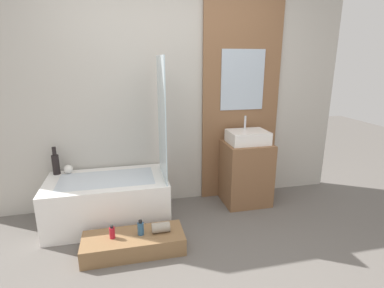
{
  "coord_description": "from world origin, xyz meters",
  "views": [
    {
      "loc": [
        -0.5,
        -1.79,
        1.66
      ],
      "look_at": [
        0.08,
        0.71,
        0.93
      ],
      "focal_mm": 28.0,
      "sensor_mm": 36.0,
      "label": 1
    }
  ],
  "objects_px": {
    "bathtub": "(108,200)",
    "sink": "(248,137)",
    "vase_tall_dark": "(56,163)",
    "bottle_soap_primary": "(112,232)",
    "bottle_soap_secondary": "(141,228)",
    "vase_round_light": "(68,169)",
    "wooden_step_bench": "(134,243)"
  },
  "relations": [
    {
      "from": "bathtub",
      "to": "sink",
      "type": "relative_size",
      "value": 2.75
    },
    {
      "from": "vase_tall_dark",
      "to": "bottle_soap_primary",
      "type": "bearing_deg",
      "value": -56.11
    },
    {
      "from": "vase_tall_dark",
      "to": "bottle_soap_secondary",
      "type": "distance_m",
      "value": 1.24
    },
    {
      "from": "vase_round_light",
      "to": "bottle_soap_primary",
      "type": "xyz_separation_m",
      "value": [
        0.45,
        -0.84,
        -0.32
      ]
    },
    {
      "from": "bottle_soap_secondary",
      "to": "wooden_step_bench",
      "type": "bearing_deg",
      "value": 180.0
    },
    {
      "from": "vase_tall_dark",
      "to": "bottle_soap_secondary",
      "type": "bearing_deg",
      "value": -46.15
    },
    {
      "from": "vase_round_light",
      "to": "bathtub",
      "type": "bearing_deg",
      "value": -31.95
    },
    {
      "from": "vase_tall_dark",
      "to": "vase_round_light",
      "type": "relative_size",
      "value": 3.13
    },
    {
      "from": "bathtub",
      "to": "bottle_soap_secondary",
      "type": "relative_size",
      "value": 8.79
    },
    {
      "from": "sink",
      "to": "bathtub",
      "type": "bearing_deg",
      "value": -176.27
    },
    {
      "from": "bathtub",
      "to": "bottle_soap_primary",
      "type": "height_order",
      "value": "bathtub"
    },
    {
      "from": "vase_tall_dark",
      "to": "wooden_step_bench",
      "type": "bearing_deg",
      "value": -48.59
    },
    {
      "from": "bathtub",
      "to": "sink",
      "type": "height_order",
      "value": "sink"
    },
    {
      "from": "sink",
      "to": "bottle_soap_primary",
      "type": "bearing_deg",
      "value": -155.65
    },
    {
      "from": "vase_round_light",
      "to": "bottle_soap_secondary",
      "type": "distance_m",
      "value": 1.13
    },
    {
      "from": "bathtub",
      "to": "vase_tall_dark",
      "type": "distance_m",
      "value": 0.68
    },
    {
      "from": "bottle_soap_primary",
      "to": "bottle_soap_secondary",
      "type": "height_order",
      "value": "bottle_soap_secondary"
    },
    {
      "from": "wooden_step_bench",
      "to": "bottle_soap_secondary",
      "type": "xyz_separation_m",
      "value": [
        0.07,
        0.0,
        0.14
      ]
    },
    {
      "from": "wooden_step_bench",
      "to": "bottle_soap_primary",
      "type": "relative_size",
      "value": 7.35
    },
    {
      "from": "sink",
      "to": "bottle_soap_primary",
      "type": "relative_size",
      "value": 3.64
    },
    {
      "from": "bottle_soap_primary",
      "to": "wooden_step_bench",
      "type": "bearing_deg",
      "value": 0.0
    },
    {
      "from": "sink",
      "to": "vase_tall_dark",
      "type": "bearing_deg",
      "value": 175.68
    },
    {
      "from": "bathtub",
      "to": "vase_round_light",
      "type": "height_order",
      "value": "vase_round_light"
    },
    {
      "from": "bathtub",
      "to": "bottle_soap_secondary",
      "type": "xyz_separation_m",
      "value": [
        0.29,
        -0.59,
        -0.02
      ]
    },
    {
      "from": "wooden_step_bench",
      "to": "bottle_soap_secondary",
      "type": "bearing_deg",
      "value": 0.0
    },
    {
      "from": "bottle_soap_primary",
      "to": "vase_round_light",
      "type": "bearing_deg",
      "value": 118.26
    },
    {
      "from": "sink",
      "to": "vase_tall_dark",
      "type": "distance_m",
      "value": 2.11
    },
    {
      "from": "wooden_step_bench",
      "to": "vase_round_light",
      "type": "xyz_separation_m",
      "value": [
        -0.63,
        0.84,
        0.45
      ]
    },
    {
      "from": "sink",
      "to": "bottle_soap_primary",
      "type": "xyz_separation_m",
      "value": [
        -1.52,
        -0.69,
        -0.59
      ]
    },
    {
      "from": "vase_round_light",
      "to": "bottle_soap_primary",
      "type": "height_order",
      "value": "vase_round_light"
    },
    {
      "from": "wooden_step_bench",
      "to": "vase_round_light",
      "type": "bearing_deg",
      "value": 126.88
    },
    {
      "from": "bathtub",
      "to": "bottle_soap_secondary",
      "type": "distance_m",
      "value": 0.66
    }
  ]
}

